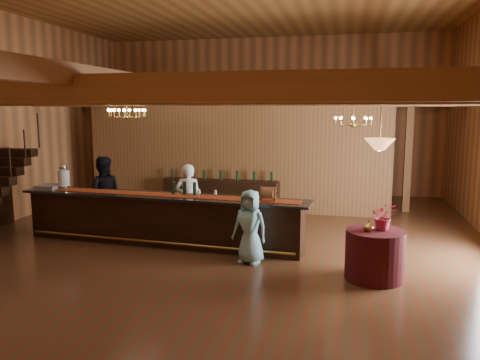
% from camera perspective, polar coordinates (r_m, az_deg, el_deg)
% --- Properties ---
extents(floor, '(14.00, 14.00, 0.00)m').
position_cam_1_polar(floor, '(10.61, -2.65, -7.76)').
color(floor, '#49321C').
rests_on(floor, ground).
extents(wall_back, '(12.00, 0.10, 5.50)m').
position_cam_1_polar(wall_back, '(17.02, 3.62, 7.82)').
color(wall_back, '#BF763F').
rests_on(wall_back, floor).
extents(beam_grid, '(11.90, 13.90, 0.39)m').
position_cam_1_polar(beam_grid, '(10.67, -2.04, 9.97)').
color(beam_grid, brown).
rests_on(beam_grid, wall_left).
extents(support_posts, '(9.20, 10.20, 3.20)m').
position_cam_1_polar(support_posts, '(9.79, -3.49, 0.44)').
color(support_posts, brown).
rests_on(support_posts, floor).
extents(partition_wall, '(9.00, 0.18, 3.10)m').
position_cam_1_polar(partition_wall, '(13.77, -0.82, 2.63)').
color(partition_wall, brown).
rests_on(partition_wall, floor).
extents(backroom_boxes, '(4.10, 0.60, 1.10)m').
position_cam_1_polar(backroom_boxes, '(15.79, 1.62, -0.33)').
color(backroom_boxes, black).
rests_on(backroom_boxes, floor).
extents(tasting_bar, '(6.72, 1.29, 1.13)m').
position_cam_1_polar(tasting_bar, '(10.62, -9.58, -4.70)').
color(tasting_bar, black).
rests_on(tasting_bar, floor).
extents(beverage_dispenser, '(0.26, 0.26, 0.60)m').
position_cam_1_polar(beverage_dispenser, '(11.84, -20.69, 0.35)').
color(beverage_dispenser, silver).
rests_on(beverage_dispenser, tasting_bar).
extents(glass_rack_tray, '(0.50, 0.50, 0.10)m').
position_cam_1_polar(glass_rack_tray, '(12.00, -22.22, -0.77)').
color(glass_rack_tray, gray).
rests_on(glass_rack_tray, tasting_bar).
extents(raffle_drum, '(0.34, 0.24, 0.30)m').
position_cam_1_polar(raffle_drum, '(9.60, 3.40, -1.60)').
color(raffle_drum, brown).
rests_on(raffle_drum, tasting_bar).
extents(bar_bottle_0, '(0.07, 0.07, 0.30)m').
position_cam_1_polar(bar_bottle_0, '(10.49, -8.16, -0.94)').
color(bar_bottle_0, black).
rests_on(bar_bottle_0, tasting_bar).
extents(bar_bottle_1, '(0.07, 0.07, 0.30)m').
position_cam_1_polar(bar_bottle_1, '(10.37, -6.77, -1.02)').
color(bar_bottle_1, black).
rests_on(bar_bottle_1, tasting_bar).
extents(bar_bottle_2, '(0.07, 0.07, 0.30)m').
position_cam_1_polar(bar_bottle_2, '(10.28, -5.56, -1.08)').
color(bar_bottle_2, black).
rests_on(bar_bottle_2, tasting_bar).
extents(backbar_shelf, '(3.41, 0.71, 0.95)m').
position_cam_1_polar(backbar_shelf, '(13.69, -2.35, -1.95)').
color(backbar_shelf, black).
rests_on(backbar_shelf, floor).
extents(round_table, '(1.03, 1.03, 0.89)m').
position_cam_1_polar(round_table, '(8.70, 16.09, -8.75)').
color(round_table, '#390A19').
rests_on(round_table, floor).
extents(chandelier_left, '(0.80, 0.80, 0.44)m').
position_cam_1_polar(chandelier_left, '(10.44, -13.62, 7.97)').
color(chandelier_left, '#B58E3E').
rests_on(chandelier_left, beam_grid).
extents(chandelier_right, '(0.80, 0.80, 0.61)m').
position_cam_1_polar(chandelier_right, '(10.77, 13.62, 7.06)').
color(chandelier_right, '#B58E3E').
rests_on(chandelier_right, beam_grid).
extents(pendant_lamp, '(0.52, 0.52, 0.90)m').
position_cam_1_polar(pendant_lamp, '(8.34, 16.66, 4.20)').
color(pendant_lamp, '#B58E3E').
rests_on(pendant_lamp, beam_grid).
extents(bartender, '(0.68, 0.49, 1.72)m').
position_cam_1_polar(bartender, '(11.17, -6.29, -2.43)').
color(bartender, white).
rests_on(bartender, floor).
extents(staff_second, '(1.11, 1.00, 1.86)m').
position_cam_1_polar(staff_second, '(11.94, -16.36, -1.66)').
color(staff_second, black).
rests_on(staff_second, floor).
extents(guest, '(0.80, 0.63, 1.45)m').
position_cam_1_polar(guest, '(9.16, 1.22, -5.70)').
color(guest, '#86C7D2').
rests_on(guest, floor).
extents(floor_plant, '(0.89, 0.79, 1.37)m').
position_cam_1_polar(floor_plant, '(13.79, 12.50, -1.20)').
color(floor_plant, '#2C5623').
rests_on(floor_plant, floor).
extents(table_flowers, '(0.46, 0.41, 0.48)m').
position_cam_1_polar(table_flowers, '(8.59, 17.12, -4.28)').
color(table_flowers, '#B2273D').
rests_on(table_flowers, round_table).
extents(table_vase, '(0.19, 0.19, 0.30)m').
position_cam_1_polar(table_vase, '(8.43, 15.41, -5.07)').
color(table_vase, '#B58E3E').
rests_on(table_vase, round_table).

